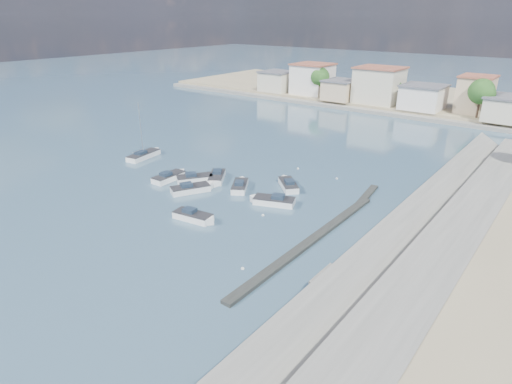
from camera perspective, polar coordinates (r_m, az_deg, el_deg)
ground at (r=71.59m, az=15.02°, el=4.58°), size 400.00×400.00×0.00m
seawall_walkway at (r=42.24m, az=23.21°, el=-8.21°), size 5.00×90.00×1.80m
breakwater at (r=45.80m, az=9.00°, el=-5.08°), size 2.00×31.02×0.35m
far_shore_land at (r=119.91m, az=25.36°, el=10.65°), size 160.00×40.00×1.40m
far_shore_quay at (r=99.96m, az=22.35°, el=8.92°), size 160.00×2.50×0.80m
far_town at (r=102.63m, az=29.48°, el=10.64°), size 113.01×12.80×8.35m
shore_trees at (r=94.26m, az=27.25°, el=11.03°), size 74.56×38.32×7.92m
motorboat_a at (r=60.47m, az=-11.37°, el=1.98°), size 2.10×5.46×1.48m
motorboat_b at (r=59.30m, az=-7.93°, el=1.80°), size 4.40×5.06×1.48m
motorboat_c at (r=56.77m, az=4.27°, el=1.00°), size 4.65×4.49×1.48m
motorboat_d at (r=51.68m, az=2.13°, el=-1.20°), size 5.50×3.69×1.48m
motorboat_e at (r=55.83m, az=-8.48°, el=0.42°), size 4.08×5.37×1.48m
motorboat_f at (r=56.24m, az=-2.14°, el=0.83°), size 3.86×4.67×1.48m
motorboat_g at (r=59.20m, az=-5.27°, el=1.89°), size 4.29×5.05×1.48m
motorboat_h at (r=48.12m, az=-8.16°, el=-3.32°), size 5.14×2.49×1.48m
sailboat at (r=70.95m, az=-14.61°, el=4.81°), size 3.02×6.67×9.00m
mooring_buoys at (r=48.60m, az=7.30°, el=-3.43°), size 19.32×31.55×0.32m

